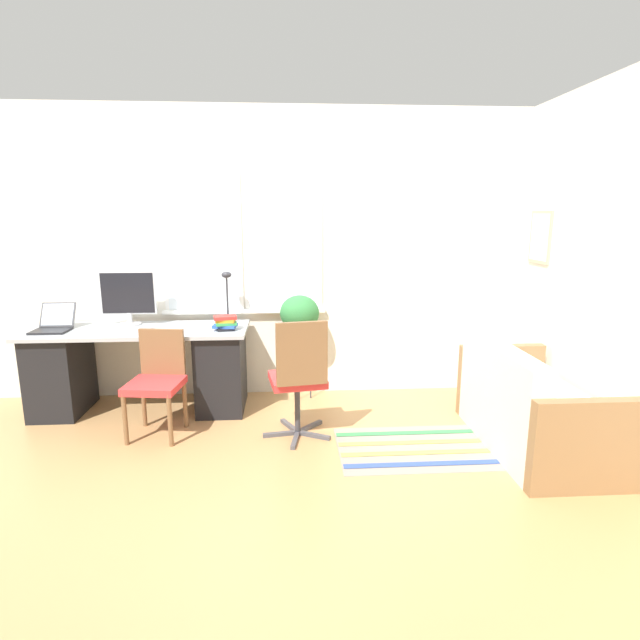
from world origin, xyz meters
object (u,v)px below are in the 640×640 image
at_px(mouse, 152,329).
at_px(desk_lamp, 227,292).
at_px(office_chair_swivel, 299,376).
at_px(plant_stand, 300,348).
at_px(couch_loveseat, 531,412).
at_px(monitor, 128,297).
at_px(keyboard, 121,331).
at_px(potted_plant, 300,315).
at_px(laptop, 53,325).
at_px(desk_chair_wooden, 157,379).
at_px(book_stack, 225,323).

distance_m(mouse, desk_lamp, 0.73).
height_order(desk_lamp, office_chair_swivel, desk_lamp).
height_order(office_chair_swivel, plant_stand, office_chair_swivel).
bearing_deg(couch_loveseat, mouse, 74.62).
relative_size(monitor, keyboard, 1.34).
bearing_deg(plant_stand, office_chair_swivel, -92.01).
xyz_separation_m(monitor, office_chair_swivel, (1.51, -0.85, -0.50)).
bearing_deg(mouse, office_chair_swivel, -24.69).
height_order(keyboard, potted_plant, potted_plant).
xyz_separation_m(laptop, couch_loveseat, (3.84, -0.92, -0.52)).
relative_size(monitor, couch_loveseat, 0.35).
distance_m(desk_chair_wooden, couch_loveseat, 2.90).
xyz_separation_m(keyboard, potted_plant, (1.53, 0.33, 0.06)).
relative_size(desk_lamp, couch_loveseat, 0.34).
bearing_deg(book_stack, desk_chair_wooden, -141.09).
distance_m(monitor, keyboard, 0.39).
distance_m(monitor, mouse, 0.46).
height_order(mouse, desk_chair_wooden, desk_chair_wooden).
height_order(laptop, potted_plant, potted_plant).
height_order(laptop, couch_loveseat, laptop).
bearing_deg(office_chair_swivel, potted_plant, -100.89).
height_order(keyboard, book_stack, book_stack).
xyz_separation_m(book_stack, desk_chair_wooden, (-0.50, -0.41, -0.36)).
distance_m(laptop, book_stack, 1.48).
bearing_deg(office_chair_swivel, plant_stand, -100.89).
xyz_separation_m(keyboard, desk_lamp, (0.87, 0.30, 0.29)).
height_order(office_chair_swivel, couch_loveseat, office_chair_swivel).
distance_m(office_chair_swivel, couch_loveseat, 1.77).
relative_size(laptop, couch_loveseat, 0.24).
relative_size(plant_stand, potted_plant, 1.37).
relative_size(mouse, desk_lamp, 0.14).
xyz_separation_m(monitor, desk_lamp, (0.88, -0.00, 0.03)).
relative_size(office_chair_swivel, plant_stand, 1.68).
height_order(mouse, couch_loveseat, couch_loveseat).
bearing_deg(monitor, desk_lamp, -0.01).
bearing_deg(keyboard, monitor, 92.10).
height_order(laptop, mouse, laptop).
distance_m(laptop, plant_stand, 2.16).
bearing_deg(book_stack, laptop, 177.12).
distance_m(monitor, couch_loveseat, 3.50).
height_order(monitor, office_chair_swivel, monitor).
relative_size(monitor, desk_lamp, 1.01).
bearing_deg(plant_stand, laptop, -174.30).
bearing_deg(desk_chair_wooden, monitor, 127.18).
bearing_deg(desk_chair_wooden, desk_lamp, 60.44).
height_order(laptop, plant_stand, laptop).
relative_size(laptop, office_chair_swivel, 0.35).
xyz_separation_m(laptop, office_chair_swivel, (2.10, -0.67, -0.29)).
bearing_deg(couch_loveseat, keyboard, 76.16).
distance_m(office_chair_swivel, plant_stand, 0.88).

